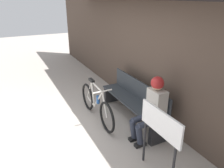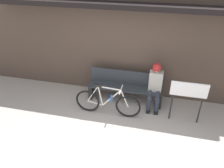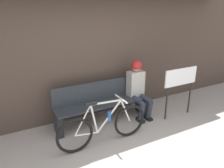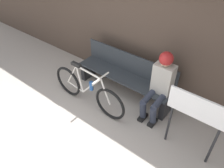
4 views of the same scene
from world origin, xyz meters
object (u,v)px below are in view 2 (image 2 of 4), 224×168
at_px(bicycle, 107,103).
at_px(person_seated, 155,83).
at_px(signboard, 188,93).
at_px(park_bench_near, 125,87).

xyz_separation_m(bicycle, person_seated, (1.10, 0.62, 0.36)).
xyz_separation_m(person_seated, signboard, (0.76, -0.45, 0.10)).
distance_m(park_bench_near, bicycle, 0.80).
distance_m(bicycle, signboard, 1.93).
height_order(park_bench_near, person_seated, person_seated).
bearing_deg(bicycle, park_bench_near, 66.27).
relative_size(bicycle, person_seated, 1.36).
relative_size(park_bench_near, signboard, 1.84).
height_order(park_bench_near, bicycle, bicycle).
bearing_deg(person_seated, park_bench_near, 172.17).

